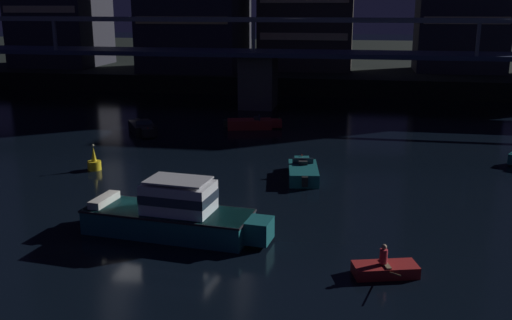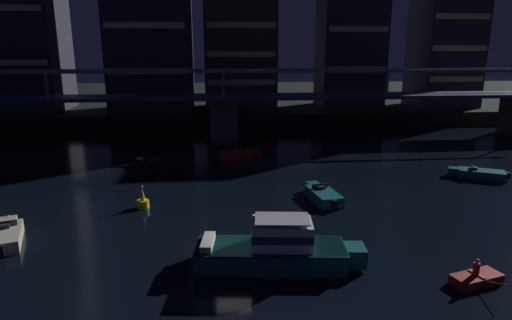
{
  "view_description": "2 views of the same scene",
  "coord_description": "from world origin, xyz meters",
  "px_view_note": "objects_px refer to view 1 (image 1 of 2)",
  "views": [
    {
      "loc": [
        10.41,
        -25.95,
        10.68
      ],
      "look_at": [
        4.49,
        8.02,
        1.47
      ],
      "focal_mm": 40.88,
      "sensor_mm": 36.0,
      "label": 1
    },
    {
      "loc": [
        -1.06,
        -21.7,
        11.21
      ],
      "look_at": [
        2.61,
        16.49,
        1.67
      ],
      "focal_mm": 29.67,
      "sensor_mm": 36.0,
      "label": 2
    }
  ],
  "objects_px": {
    "cabin_cruiser_near_left": "(174,214)",
    "speedboat_mid_left": "(252,124)",
    "dinghy_with_paddler": "(385,269)",
    "river_bridge": "(258,65)",
    "channel_buoy": "(94,163)",
    "speedboat_near_right": "(303,172)",
    "speedboat_far_center": "(143,128)"
  },
  "relations": [
    {
      "from": "river_bridge",
      "to": "speedboat_far_center",
      "type": "height_order",
      "value": "river_bridge"
    },
    {
      "from": "cabin_cruiser_near_left",
      "to": "channel_buoy",
      "type": "relative_size",
      "value": 5.29
    },
    {
      "from": "channel_buoy",
      "to": "cabin_cruiser_near_left",
      "type": "bearing_deg",
      "value": -48.76
    },
    {
      "from": "speedboat_mid_left",
      "to": "dinghy_with_paddler",
      "type": "relative_size",
      "value": 1.86
    },
    {
      "from": "speedboat_mid_left",
      "to": "speedboat_far_center",
      "type": "distance_m",
      "value": 9.59
    },
    {
      "from": "cabin_cruiser_near_left",
      "to": "speedboat_mid_left",
      "type": "bearing_deg",
      "value": 91.72
    },
    {
      "from": "river_bridge",
      "to": "speedboat_mid_left",
      "type": "height_order",
      "value": "river_bridge"
    },
    {
      "from": "cabin_cruiser_near_left",
      "to": "dinghy_with_paddler",
      "type": "bearing_deg",
      "value": -15.75
    },
    {
      "from": "dinghy_with_paddler",
      "to": "river_bridge",
      "type": "bearing_deg",
      "value": 106.98
    },
    {
      "from": "speedboat_mid_left",
      "to": "dinghy_with_paddler",
      "type": "distance_m",
      "value": 29.76
    },
    {
      "from": "cabin_cruiser_near_left",
      "to": "dinghy_with_paddler",
      "type": "height_order",
      "value": "cabin_cruiser_near_left"
    },
    {
      "from": "river_bridge",
      "to": "cabin_cruiser_near_left",
      "type": "height_order",
      "value": "river_bridge"
    },
    {
      "from": "channel_buoy",
      "to": "dinghy_with_paddler",
      "type": "height_order",
      "value": "channel_buoy"
    },
    {
      "from": "channel_buoy",
      "to": "dinghy_with_paddler",
      "type": "bearing_deg",
      "value": -34.48
    },
    {
      "from": "river_bridge",
      "to": "channel_buoy",
      "type": "xyz_separation_m",
      "value": [
        -6.66,
        -26.1,
        -4.02
      ]
    },
    {
      "from": "cabin_cruiser_near_left",
      "to": "channel_buoy",
      "type": "bearing_deg",
      "value": 131.24
    },
    {
      "from": "speedboat_near_right",
      "to": "speedboat_mid_left",
      "type": "xyz_separation_m",
      "value": [
        -5.95,
        14.66,
        0.0
      ]
    },
    {
      "from": "dinghy_with_paddler",
      "to": "channel_buoy",
      "type": "bearing_deg",
      "value": 145.52
    },
    {
      "from": "river_bridge",
      "to": "dinghy_with_paddler",
      "type": "height_order",
      "value": "river_bridge"
    },
    {
      "from": "cabin_cruiser_near_left",
      "to": "dinghy_with_paddler",
      "type": "distance_m",
      "value": 10.2
    },
    {
      "from": "river_bridge",
      "to": "speedboat_near_right",
      "type": "xyz_separation_m",
      "value": [
        7.26,
        -25.65,
        -4.08
      ]
    },
    {
      "from": "river_bridge",
      "to": "speedboat_far_center",
      "type": "xyz_separation_m",
      "value": [
        -7.66,
        -14.38,
        -4.08
      ]
    },
    {
      "from": "speedboat_mid_left",
      "to": "dinghy_with_paddler",
      "type": "bearing_deg",
      "value": -69.24
    },
    {
      "from": "river_bridge",
      "to": "dinghy_with_paddler",
      "type": "relative_size",
      "value": 32.66
    },
    {
      "from": "speedboat_far_center",
      "to": "channel_buoy",
      "type": "distance_m",
      "value": 11.76
    },
    {
      "from": "channel_buoy",
      "to": "river_bridge",
      "type": "bearing_deg",
      "value": 75.68
    },
    {
      "from": "speedboat_near_right",
      "to": "dinghy_with_paddler",
      "type": "relative_size",
      "value": 1.87
    },
    {
      "from": "river_bridge",
      "to": "speedboat_mid_left",
      "type": "distance_m",
      "value": 11.8
    },
    {
      "from": "cabin_cruiser_near_left",
      "to": "speedboat_near_right",
      "type": "xyz_separation_m",
      "value": [
        5.2,
        10.4,
        -0.64
      ]
    },
    {
      "from": "river_bridge",
      "to": "dinghy_with_paddler",
      "type": "bearing_deg",
      "value": -73.02
    },
    {
      "from": "speedboat_near_right",
      "to": "speedboat_mid_left",
      "type": "bearing_deg",
      "value": 112.1
    },
    {
      "from": "speedboat_near_right",
      "to": "dinghy_with_paddler",
      "type": "bearing_deg",
      "value": -70.76
    }
  ]
}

